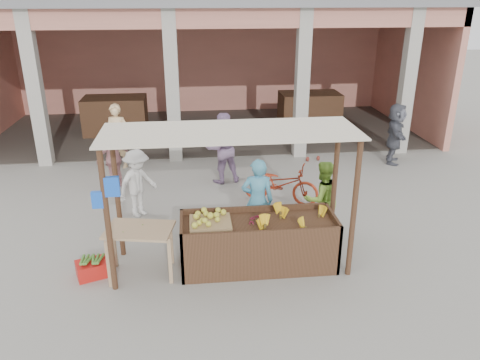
{
  "coord_description": "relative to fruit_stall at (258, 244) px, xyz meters",
  "views": [
    {
      "loc": [
        -0.55,
        -6.86,
        4.38
      ],
      "look_at": [
        0.32,
        1.2,
        1.1
      ],
      "focal_mm": 35.0,
      "sensor_mm": 36.0,
      "label": 1
    }
  ],
  "objects": [
    {
      "name": "stall_awning",
      "position": [
        -0.51,
        0.06,
        1.58
      ],
      "size": [
        4.09,
        1.35,
        2.39
      ],
      "color": "#513020",
      "rests_on": "ground"
    },
    {
      "name": "side_table",
      "position": [
        -1.95,
        -0.08,
        0.31
      ],
      "size": [
        1.17,
        0.89,
        0.85
      ],
      "rotation": [
        0.0,
        0.0,
        -0.19
      ],
      "color": "tan",
      "rests_on": "ground"
    },
    {
      "name": "ground",
      "position": [
        -0.5,
        0.0,
        -0.4
      ],
      "size": [
        60.0,
        60.0,
        0.0
      ],
      "primitive_type": "plane",
      "color": "gray",
      "rests_on": "ground"
    },
    {
      "name": "berry_heap",
      "position": [
        0.01,
        0.02,
        0.47
      ],
      "size": [
        0.46,
        0.38,
        0.15
      ],
      "primitive_type": "ellipsoid",
      "color": "maroon",
      "rests_on": "fruit_stall"
    },
    {
      "name": "vendor_green",
      "position": [
        1.35,
        0.96,
        0.39
      ],
      "size": [
        0.84,
        0.6,
        1.58
      ],
      "primitive_type": "imported",
      "rotation": [
        0.0,
        0.0,
        3.37
      ],
      "color": "#7EB038",
      "rests_on": "ground"
    },
    {
      "name": "shopper_e",
      "position": [
        -2.98,
        5.21,
        0.49
      ],
      "size": [
        0.76,
        0.64,
        1.77
      ],
      "primitive_type": "imported",
      "rotation": [
        0.0,
        0.0,
        -0.24
      ],
      "color": "#E9BF87",
      "rests_on": "ground"
    },
    {
      "name": "vendor_blue",
      "position": [
        0.1,
        0.85,
        0.47
      ],
      "size": [
        0.69,
        0.53,
        1.74
      ],
      "primitive_type": "imported",
      "rotation": [
        0.0,
        0.0,
        3.05
      ],
      "color": "#4B9CBF",
      "rests_on": "ground"
    },
    {
      "name": "red_crate",
      "position": [
        -2.76,
        -0.05,
        -0.27
      ],
      "size": [
        0.6,
        0.52,
        0.26
      ],
      "primitive_type": "cube",
      "rotation": [
        0.0,
        0.0,
        0.36
      ],
      "color": "red",
      "rests_on": "ground"
    },
    {
      "name": "plantain_bundle",
      "position": [
        -2.76,
        -0.05,
        -0.1
      ],
      "size": [
        0.39,
        0.27,
        0.08
      ],
      "primitive_type": null,
      "color": "#497E2E",
      "rests_on": "red_crate"
    },
    {
      "name": "shopper_a",
      "position": [
        -2.19,
        2.16,
        0.38
      ],
      "size": [
        1.06,
        1.07,
        1.56
      ],
      "primitive_type": "imported",
      "rotation": [
        0.0,
        0.0,
        0.79
      ],
      "color": "silver",
      "rests_on": "ground"
    },
    {
      "name": "banana_heap",
      "position": [
        0.53,
        -0.03,
        0.5
      ],
      "size": [
        1.14,
        0.62,
        0.21
      ],
      "primitive_type": null,
      "color": "yellow",
      "rests_on": "fruit_stall"
    },
    {
      "name": "shopper_d",
      "position": [
        4.42,
        4.75,
        0.47
      ],
      "size": [
        1.2,
        1.73,
        1.73
      ],
      "primitive_type": "imported",
      "rotation": [
        0.0,
        0.0,
        1.19
      ],
      "color": "#50525C",
      "rests_on": "ground"
    },
    {
      "name": "shopper_f",
      "position": [
        -0.32,
        3.87,
        0.55
      ],
      "size": [
        1.02,
        0.72,
        1.9
      ],
      "primitive_type": "imported",
      "rotation": [
        0.0,
        0.0,
        3.36
      ],
      "color": "#9879A2",
      "rests_on": "ground"
    },
    {
      "name": "papaya_pile",
      "position": [
        -1.95,
        -0.08,
        0.55
      ],
      "size": [
        0.67,
        0.38,
        0.19
      ],
      "primitive_type": null,
      "color": "#4E802A",
      "rests_on": "side_table"
    },
    {
      "name": "melon_tray",
      "position": [
        -0.8,
        0.04,
        0.49
      ],
      "size": [
        0.68,
        0.59,
        0.19
      ],
      "color": "#9B7C50",
      "rests_on": "fruit_stall"
    },
    {
      "name": "market_building",
      "position": [
        -0.45,
        8.93,
        2.3
      ],
      "size": [
        14.4,
        6.4,
        4.2
      ],
      "color": "tan",
      "rests_on": "ground"
    },
    {
      "name": "shopper_b",
      "position": [
        -2.9,
        3.8,
        0.37
      ],
      "size": [
        1.02,
        0.9,
        1.54
      ],
      "primitive_type": "imported",
      "rotation": [
        0.0,
        0.0,
        3.72
      ],
      "color": "tan",
      "rests_on": "ground"
    },
    {
      "name": "produce_sacks",
      "position": [
        2.28,
        5.09,
        -0.13
      ],
      "size": [
        0.71,
        0.44,
        0.54
      ],
      "color": "maroon",
      "rests_on": "ground"
    },
    {
      "name": "fruit_stall",
      "position": [
        0.0,
        0.0,
        0.0
      ],
      "size": [
        2.6,
        0.95,
        0.8
      ],
      "primitive_type": "cube",
      "color": "#513020",
      "rests_on": "ground"
    },
    {
      "name": "motorcycle",
      "position": [
        0.86,
        2.49,
        0.06
      ],
      "size": [
        1.29,
        1.88,
        0.93
      ],
      "primitive_type": "imported",
      "rotation": [
        0.0,
        0.0,
        1.15
      ],
      "color": "maroon",
      "rests_on": "ground"
    }
  ]
}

